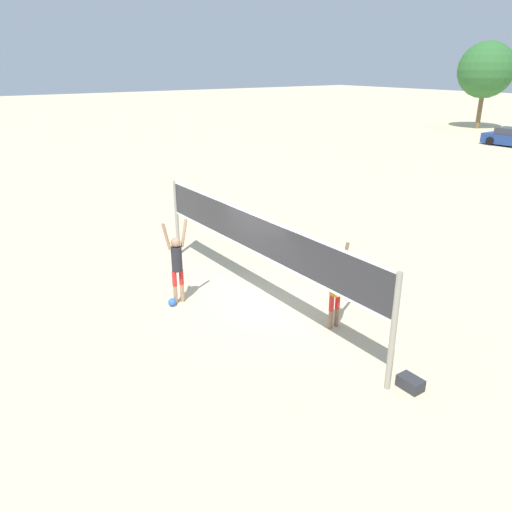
# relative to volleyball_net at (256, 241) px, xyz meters

# --- Properties ---
(ground_plane) EXTENTS (200.00, 200.00, 0.00)m
(ground_plane) POSITION_rel_volleyball_net_xyz_m (0.00, 0.00, -1.78)
(ground_plane) COLOR beige
(volleyball_net) EXTENTS (9.11, 0.12, 2.48)m
(volleyball_net) POSITION_rel_volleyball_net_xyz_m (0.00, 0.00, 0.00)
(volleyball_net) COLOR gray
(volleyball_net) RESTS_ON ground_plane
(player_spiker) EXTENTS (0.28, 0.72, 2.27)m
(player_spiker) POSITION_rel_volleyball_net_xyz_m (-1.25, -1.63, -0.57)
(player_spiker) COLOR tan
(player_spiker) RESTS_ON ground_plane
(player_blocker) EXTENTS (0.28, 0.70, 2.12)m
(player_blocker) POSITION_rel_volleyball_net_xyz_m (2.09, 0.82, -0.66)
(player_blocker) COLOR #8C664C
(player_blocker) RESTS_ON ground_plane
(volleyball) EXTENTS (0.21, 0.21, 0.21)m
(volleyball) POSITION_rel_volleyball_net_xyz_m (-1.17, -1.88, -1.67)
(volleyball) COLOR blue
(volleyball) RESTS_ON ground_plane
(gear_bag) EXTENTS (0.49, 0.32, 0.24)m
(gear_bag) POSITION_rel_volleyball_net_xyz_m (4.76, 0.36, -1.66)
(gear_bag) COLOR #2D2D33
(gear_bag) RESTS_ON ground_plane
(tree_right_cluster) EXTENTS (5.13, 5.13, 7.92)m
(tree_right_cluster) POSITION_rel_volleyball_net_xyz_m (-18.70, 39.53, 3.56)
(tree_right_cluster) COLOR brown
(tree_right_cluster) RESTS_ON ground_plane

